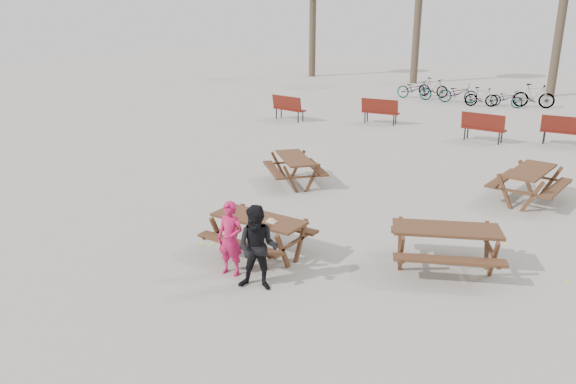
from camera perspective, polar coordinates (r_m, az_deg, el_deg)
The scene contains 13 objects.
ground at distance 10.86m, azimuth -2.94°, elevation -6.41°, with size 80.00×80.00×0.00m, color gray.
main_picnic_table at distance 10.62m, azimuth -2.99°, elevation -3.54°, with size 1.80×1.45×0.78m.
food_tray at distance 10.29m, azimuth -1.67°, elevation -3.03°, with size 0.18×0.11×0.04m, color silver.
bread_roll at distance 10.28m, azimuth -1.67°, elevation -2.81°, with size 0.14×0.06×0.05m, color tan.
soda_bottle at distance 10.51m, azimuth -3.58°, elevation -2.27°, with size 0.07×0.07×0.17m.
child at distance 9.91m, azimuth -5.88°, elevation -4.74°, with size 0.49×0.32×1.35m, color #BC174D.
adult at distance 9.34m, azimuth -3.08°, elevation -5.72°, with size 0.72×0.56×1.48m, color black.
picnic_table_east at distance 10.51m, azimuth 15.64°, elevation -5.57°, with size 1.88×1.51×0.81m, color #3D2016, non-canonical shape.
picnic_table_north at distance 14.97m, azimuth 0.68°, elevation 2.20°, with size 1.72×1.39×0.74m, color #3D2016, non-canonical shape.
picnic_table_far at distance 14.80m, azimuth 23.26°, elevation 0.61°, with size 1.88×1.51×0.81m, color #3D2016, non-canonical shape.
park_bench_row at distance 21.89m, azimuth 13.36°, elevation 7.31°, with size 11.84×2.14×1.03m.
bicycle_row at distance 29.20m, azimuth 17.73°, elevation 9.57°, with size 7.51×2.29×1.10m.
fallen_leaves at distance 12.56m, azimuth 5.70°, elevation -2.91°, with size 11.00×11.00×0.01m, color yellow, non-canonical shape.
Camera 1 is at (5.90, -7.89, 4.56)m, focal length 35.00 mm.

